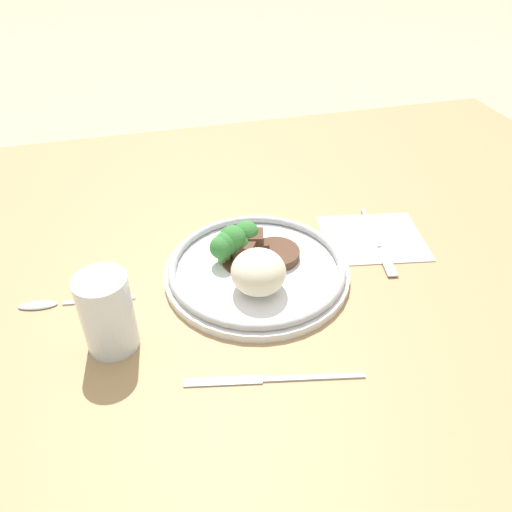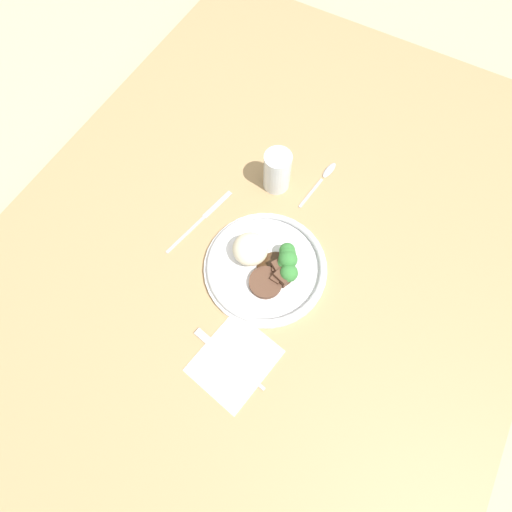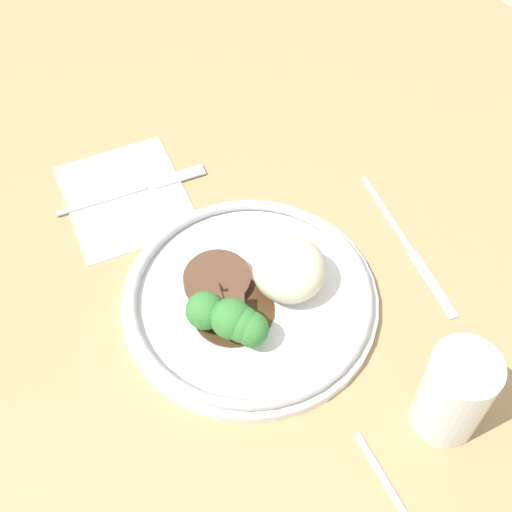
{
  "view_description": "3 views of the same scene",
  "coord_description": "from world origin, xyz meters",
  "px_view_note": "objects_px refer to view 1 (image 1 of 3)",
  "views": [
    {
      "loc": [
        0.1,
        0.53,
        0.52
      ],
      "look_at": [
        -0.04,
        -0.01,
        0.09
      ],
      "focal_mm": 35.0,
      "sensor_mm": 36.0,
      "label": 1
    },
    {
      "loc": [
        -0.34,
        -0.17,
        0.88
      ],
      "look_at": [
        -0.04,
        0.0,
        0.08
      ],
      "focal_mm": 28.0,
      "sensor_mm": 36.0,
      "label": 2
    },
    {
      "loc": [
        0.3,
        -0.24,
        0.7
      ],
      "look_at": [
        -0.07,
        -0.0,
        0.09
      ],
      "focal_mm": 50.0,
      "sensor_mm": 36.0,
      "label": 3
    }
  ],
  "objects_px": {
    "plate": "(255,265)",
    "juice_glass": "(108,316)",
    "spoon": "(53,304)",
    "fork": "(379,246)",
    "knife": "(268,379)"
  },
  "relations": [
    {
      "from": "juice_glass",
      "to": "spoon",
      "type": "height_order",
      "value": "juice_glass"
    },
    {
      "from": "knife",
      "to": "juice_glass",
      "type": "bearing_deg",
      "value": -19.7
    },
    {
      "from": "plate",
      "to": "spoon",
      "type": "relative_size",
      "value": 1.71
    },
    {
      "from": "fork",
      "to": "spoon",
      "type": "xyz_separation_m",
      "value": [
        0.5,
        0.01,
        -0.0
      ]
    },
    {
      "from": "plate",
      "to": "juice_glass",
      "type": "height_order",
      "value": "juice_glass"
    },
    {
      "from": "plate",
      "to": "knife",
      "type": "relative_size",
      "value": 1.28
    },
    {
      "from": "plate",
      "to": "juice_glass",
      "type": "xyz_separation_m",
      "value": [
        0.21,
        0.09,
        0.03
      ]
    },
    {
      "from": "juice_glass",
      "to": "fork",
      "type": "bearing_deg",
      "value": -166.24
    },
    {
      "from": "spoon",
      "to": "juice_glass",
      "type": "bearing_deg",
      "value": 137.35
    },
    {
      "from": "fork",
      "to": "spoon",
      "type": "bearing_deg",
      "value": -78.41
    },
    {
      "from": "plate",
      "to": "spoon",
      "type": "xyz_separation_m",
      "value": [
        0.29,
        -0.01,
        -0.02
      ]
    },
    {
      "from": "juice_glass",
      "to": "knife",
      "type": "relative_size",
      "value": 0.5
    },
    {
      "from": "plate",
      "to": "fork",
      "type": "relative_size",
      "value": 1.53
    },
    {
      "from": "juice_glass",
      "to": "spoon",
      "type": "xyz_separation_m",
      "value": [
        0.08,
        -0.09,
        -0.05
      ]
    },
    {
      "from": "plate",
      "to": "fork",
      "type": "xyz_separation_m",
      "value": [
        -0.21,
        -0.02,
        -0.02
      ]
    }
  ]
}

